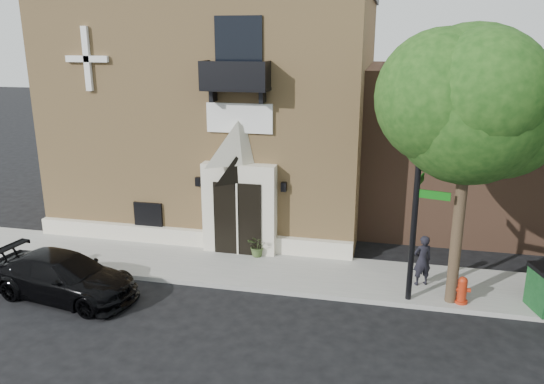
% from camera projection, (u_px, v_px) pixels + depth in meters
% --- Properties ---
extents(ground, '(120.00, 120.00, 0.00)m').
position_uv_depth(ground, '(247.00, 292.00, 16.29)').
color(ground, black).
rests_on(ground, ground).
extents(sidewalk, '(42.00, 3.00, 0.15)m').
position_uv_depth(sidewalk, '(288.00, 272.00, 17.47)').
color(sidewalk, gray).
rests_on(sidewalk, ground).
extents(church, '(12.20, 11.01, 9.30)m').
position_uv_depth(church, '(228.00, 106.00, 23.07)').
color(church, tan).
rests_on(church, ground).
extents(street_tree_left, '(4.97, 4.38, 7.77)m').
position_uv_depth(street_tree_left, '(472.00, 104.00, 13.71)').
color(street_tree_left, '#38281C').
rests_on(street_tree_left, sidewalk).
extents(black_sedan, '(4.86, 2.55, 1.34)m').
position_uv_depth(black_sedan, '(64.00, 276.00, 15.79)').
color(black_sedan, black).
rests_on(black_sedan, ground).
extents(street_sign, '(0.98, 1.13, 6.27)m').
position_uv_depth(street_sign, '(417.00, 196.00, 14.67)').
color(street_sign, black).
rests_on(street_sign, sidewalk).
extents(fire_hydrant, '(0.46, 0.37, 0.81)m').
position_uv_depth(fire_hydrant, '(462.00, 290.00, 15.20)').
color(fire_hydrant, '#A0260F').
rests_on(fire_hydrant, sidewalk).
extents(planter, '(0.85, 0.79, 0.76)m').
position_uv_depth(planter, '(258.00, 246.00, 18.45)').
color(planter, '#41572B').
rests_on(planter, sidewalk).
extents(pedestrian_near, '(0.69, 0.60, 1.61)m').
position_uv_depth(pedestrian_near, '(422.00, 260.00, 16.22)').
color(pedestrian_near, black).
rests_on(pedestrian_near, sidewalk).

